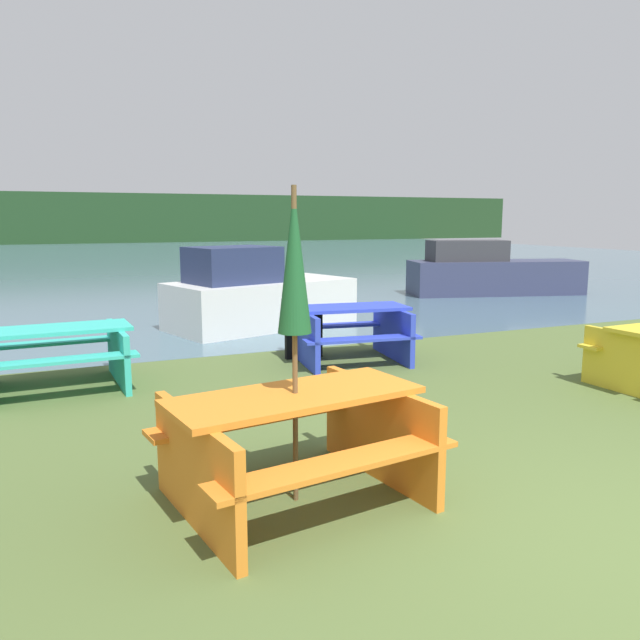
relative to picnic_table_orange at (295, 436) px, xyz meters
The scene contains 9 objects.
water 29.86m from the picnic_table_orange, 86.67° to the left, with size 60.00×50.00×0.00m.
far_treeline 49.86m from the picnic_table_orange, 88.01° to the left, with size 80.00×1.60×4.00m.
picnic_table_orange is the anchor object (origin of this frame).
picnic_table_blue 4.40m from the picnic_table_orange, 59.30° to the left, with size 1.74×1.57×0.77m.
picnic_table_teal 4.08m from the picnic_table_orange, 111.53° to the left, with size 1.69×1.46×0.73m.
umbrella_darkgreen 1.19m from the picnic_table_orange, 135.00° to the left, with size 0.23×0.23×2.18m.
boat 7.17m from the picnic_table_orange, 74.81° to the left, with size 3.62×2.43×1.48m.
boat_second 12.99m from the picnic_table_orange, 45.92° to the left, with size 4.65×2.36×1.41m.
signboard 4.55m from the picnic_table_orange, 67.64° to the left, with size 0.55×0.08×0.75m.
Camera 1 is at (-3.20, -2.30, 1.96)m, focal length 35.00 mm.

